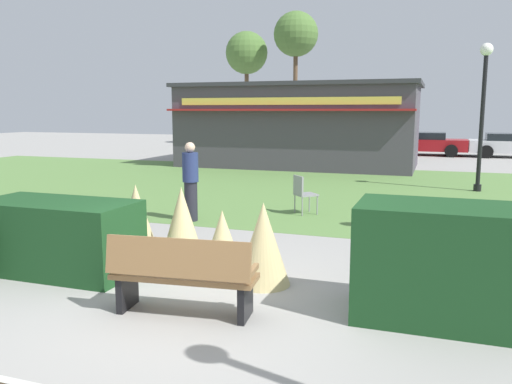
{
  "coord_description": "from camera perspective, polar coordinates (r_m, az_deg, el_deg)",
  "views": [
    {
      "loc": [
        2.72,
        -5.34,
        2.36
      ],
      "look_at": [
        0.01,
        2.4,
        1.06
      ],
      "focal_mm": 36.45,
      "sensor_mm": 36.0,
      "label": 1
    }
  ],
  "objects": [
    {
      "name": "ornamental_grass_behind_left",
      "position": [
        7.05,
        0.81,
        -5.71
      ],
      "size": [
        0.74,
        0.74,
        1.14
      ],
      "primitive_type": "cone",
      "color": "#D1BC7F",
      "rests_on": "ground_plane"
    },
    {
      "name": "tree_left_bg",
      "position": [
        35.8,
        -1.04,
        14.93
      ],
      "size": [
        2.8,
        2.8,
        7.53
      ],
      "color": "brown",
      "rests_on": "ground_plane"
    },
    {
      "name": "ornamental_grass_behind_right",
      "position": [
        7.52,
        -3.71,
        -5.55
      ],
      "size": [
        0.64,
        0.64,
        0.94
      ],
      "primitive_type": "cone",
      "color": "#D1BC7F",
      "rests_on": "ground_plane"
    },
    {
      "name": "parked_car_center_slot",
      "position": [
        28.93,
        17.99,
        5.15
      ],
      "size": [
        4.22,
        2.1,
        1.2
      ],
      "color": "maroon",
      "rests_on": "ground_plane"
    },
    {
      "name": "lamppost_far",
      "position": [
        16.42,
        23.67,
        9.29
      ],
      "size": [
        0.36,
        0.36,
        4.23
      ],
      "color": "black",
      "rests_on": "ground_plane"
    },
    {
      "name": "ornamental_grass_behind_center",
      "position": [
        8.55,
        -12.98,
        -3.14
      ],
      "size": [
        0.73,
        0.73,
        1.19
      ],
      "primitive_type": "cone",
      "color": "#D1BC7F",
      "rests_on": "ground_plane"
    },
    {
      "name": "cafe_chair_east",
      "position": [
        11.85,
        5.13,
        0.07
      ],
      "size": [
        0.62,
        0.62,
        0.89
      ],
      "color": "gray",
      "rests_on": "ground_plane"
    },
    {
      "name": "tree_right_bg",
      "position": [
        34.18,
        4.4,
        16.76
      ],
      "size": [
        2.8,
        2.8,
        8.49
      ],
      "color": "brown",
      "rests_on": "ground_plane"
    },
    {
      "name": "hedge_left",
      "position": [
        8.14,
        -20.92,
        -4.61
      ],
      "size": [
        2.33,
        1.1,
        1.06
      ],
      "primitive_type": "cube",
      "color": "#19421E",
      "rests_on": "ground_plane"
    },
    {
      "name": "park_bench",
      "position": [
        6.09,
        -8.1,
        -9.05
      ],
      "size": [
        1.75,
        0.71,
        0.95
      ],
      "color": "olive",
      "rests_on": "ground_plane"
    },
    {
      "name": "hedge_right",
      "position": [
        6.24,
        19.34,
        -7.32
      ],
      "size": [
        1.8,
        1.1,
        1.32
      ],
      "primitive_type": "cube",
      "color": "#19421E",
      "rests_on": "ground_plane"
    },
    {
      "name": "food_kiosk",
      "position": [
        22.29,
        4.73,
        7.35
      ],
      "size": [
        9.91,
        5.08,
        3.45
      ],
      "color": "#47424C",
      "rests_on": "ground_plane"
    },
    {
      "name": "ornamental_grass_behind_far",
      "position": [
        8.01,
        -8.13,
        -3.73
      ],
      "size": [
        0.72,
        0.72,
        1.21
      ],
      "primitive_type": "cone",
      "color": "#D1BC7F",
      "rests_on": "ground_plane"
    },
    {
      "name": "person_strolling",
      "position": [
        11.13,
        -7.2,
        1.19
      ],
      "size": [
        0.34,
        0.34,
        1.69
      ],
      "rotation": [
        0.0,
        0.0,
        1.43
      ],
      "color": "#23232D",
      "rests_on": "ground_plane"
    },
    {
      "name": "parked_car_west_slot",
      "position": [
        29.56,
        7.41,
        5.58
      ],
      "size": [
        4.27,
        2.2,
        1.2
      ],
      "color": "navy",
      "rests_on": "ground_plane"
    },
    {
      "name": "ground_plane",
      "position": [
        6.44,
        -7.28,
        -12.56
      ],
      "size": [
        80.0,
        80.0,
        0.0
      ],
      "primitive_type": "plane",
      "color": "#999691"
    },
    {
      "name": "lawn_patch",
      "position": [
        15.81,
        9.2,
        0.31
      ],
      "size": [
        36.0,
        12.0,
        0.01
      ],
      "primitive_type": "cube",
      "color": "#5B8442",
      "rests_on": "ground_plane"
    }
  ]
}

